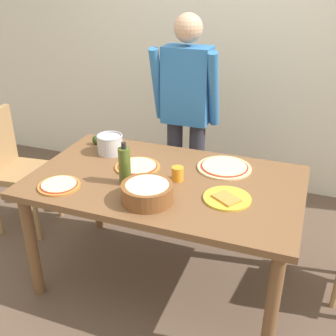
{
  "coord_description": "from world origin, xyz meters",
  "views": [
    {
      "loc": [
        0.75,
        -1.97,
        1.88
      ],
      "look_at": [
        0.0,
        0.05,
        0.81
      ],
      "focal_mm": 43.13,
      "sensor_mm": 36.0,
      "label": 1
    }
  ],
  "objects": [
    {
      "name": "steel_pot",
      "position": [
        -0.48,
        0.22,
        0.83
      ],
      "size": [
        0.17,
        0.17,
        0.13
      ],
      "color": "#B7B7BC",
      "rests_on": "dining_table"
    },
    {
      "name": "avocado",
      "position": [
        -0.64,
        0.32,
        0.8
      ],
      "size": [
        0.06,
        0.06,
        0.07
      ],
      "primitive_type": "ellipsoid",
      "color": "#2D4219",
      "rests_on": "dining_table"
    },
    {
      "name": "popcorn_bowl",
      "position": [
        0.0,
        -0.27,
        0.82
      ],
      "size": [
        0.28,
        0.28,
        0.11
      ],
      "color": "brown",
      "rests_on": "dining_table"
    },
    {
      "name": "pizza_second_cooked",
      "position": [
        -0.21,
        0.08,
        0.77
      ],
      "size": [
        0.28,
        0.28,
        0.02
      ],
      "color": "#C67A33",
      "rests_on": "dining_table"
    },
    {
      "name": "wall_back",
      "position": [
        0.0,
        1.6,
        1.3
      ],
      "size": [
        5.6,
        0.1,
        2.6
      ],
      "primitive_type": "cube",
      "color": "silver",
      "rests_on": "ground"
    },
    {
      "name": "dining_table",
      "position": [
        0.0,
        0.0,
        0.67
      ],
      "size": [
        1.6,
        0.96,
        0.76
      ],
      "color": "brown",
      "rests_on": "ground"
    },
    {
      "name": "pizza_raw_on_board",
      "position": [
        0.3,
        0.26,
        0.77
      ],
      "size": [
        0.34,
        0.34,
        0.02
      ],
      "color": "beige",
      "rests_on": "dining_table"
    },
    {
      "name": "cup_orange",
      "position": [
        0.07,
        0.01,
        0.8
      ],
      "size": [
        0.07,
        0.07,
        0.08
      ],
      "primitive_type": "cylinder",
      "color": "orange",
      "rests_on": "dining_table"
    },
    {
      "name": "chair_wooden_left",
      "position": [
        -1.32,
        0.21,
        0.54
      ],
      "size": [
        0.44,
        0.44,
        0.95
      ],
      "color": "#A37A4C",
      "rests_on": "ground"
    },
    {
      "name": "plate_with_slice",
      "position": [
        0.4,
        -0.1,
        0.77
      ],
      "size": [
        0.26,
        0.26,
        0.02
      ],
      "color": "gold",
      "rests_on": "dining_table"
    },
    {
      "name": "olive_oil_bottle",
      "position": [
        -0.2,
        -0.13,
        0.87
      ],
      "size": [
        0.07,
        0.07,
        0.26
      ],
      "color": "#47561E",
      "rests_on": "dining_table"
    },
    {
      "name": "person_cook",
      "position": [
        -0.12,
        0.76,
        0.94
      ],
      "size": [
        0.49,
        0.25,
        1.62
      ],
      "color": "#2D2D38",
      "rests_on": "ground"
    },
    {
      "name": "ground",
      "position": [
        0.0,
        0.0,
        0.0
      ],
      "size": [
        8.0,
        8.0,
        0.0
      ],
      "primitive_type": "plane",
      "color": "brown"
    },
    {
      "name": "pizza_cooked_on_tray",
      "position": [
        -0.53,
        -0.3,
        0.77
      ],
      "size": [
        0.24,
        0.24,
        0.02
      ],
      "color": "#C67A33",
      "rests_on": "dining_table"
    }
  ]
}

